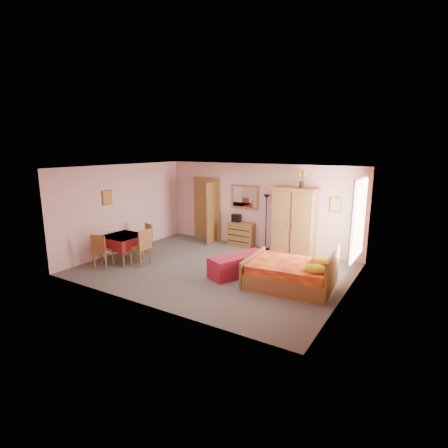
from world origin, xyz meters
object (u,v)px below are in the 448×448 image
Objects in this scene: sunflower_vase at (302,179)px; bench at (239,265)px; chair_east at (140,247)px; chair_south at (103,250)px; floor_lamp at (266,222)px; stereo at (236,218)px; wall_mirror at (245,197)px; chair_west at (104,241)px; chest_of_drawers at (241,234)px; dining_table at (124,248)px; wardrobe at (294,222)px; chair_north at (143,239)px; bed at (291,267)px.

bench is (-0.73, -2.25, -1.98)m from sunflower_vase.
chair_south is at bearing 134.17° from chair_east.
stereo is at bearing -178.79° from floor_lamp.
chair_west is at bearing -131.23° from wall_mirror.
chair_east is (0.70, 0.64, 0.04)m from chair_south.
stereo reaches higher than bench.
chest_of_drawers reaches higher than dining_table.
wardrobe is 4.14× the size of sunflower_vase.
chest_of_drawers is at bearing 174.94° from wardrobe.
wall_mirror is 1.88m from wardrobe.
bench is at bearing -73.26° from chair_east.
bench is 1.67× the size of chair_south.
wardrobe is (1.77, -0.11, 0.61)m from chest_of_drawers.
wardrobe reaches higher than chest_of_drawers.
chair_west reaches higher than chair_south.
chest_of_drawers is 1.19m from wall_mirror.
chair_north reaches higher than chest_of_drawers.
chair_north is (-4.56, 0.01, 0.00)m from bed.
stereo reaches higher than chair_north.
dining_table is (-2.05, -3.21, -1.19)m from wall_mirror.
chair_south is (-0.07, -0.66, 0.09)m from dining_table.
bench is (1.40, -2.33, -0.63)m from stereo.
wall_mirror is 1.08× the size of chair_north.
floor_lamp is 4.21m from dining_table.
dining_table is at bearing -176.04° from bed.
chest_of_drawers is 0.47× the size of floor_lamp.
sunflower_vase is (1.10, -0.10, 1.38)m from floor_lamp.
wall_mirror is 1.07× the size of chair_south.
bench is at bearing 5.65° from chair_south.
dining_table is (-1.85, -3.01, -0.52)m from stereo.
wardrobe is 4.83m from dining_table.
bed is 2.13× the size of chair_south.
floor_lamp is 4.74m from chair_south.
bed is 1.35m from bench.
chair_east reaches higher than chair_west.
chest_of_drawers is 3.00× the size of stereo.
floor_lamp is 3.70m from chair_north.
chair_south reaches higher than chest_of_drawers.
wardrobe is at bearing 104.54° from bed.
sunflower_vase is 4.79m from chair_east.
floor_lamp is at bearing -122.86° from chair_north.
bed is (0.76, -2.18, -0.55)m from wardrobe.
wardrobe is 1.25m from sunflower_vase.
chest_of_drawers is at bearing 133.07° from bed.
wall_mirror reaches higher than floor_lamp.
chair_north reaches higher than bench.
chair_north is at bearing 175.06° from bed.
dining_table is (-2.05, -3.00, -0.02)m from chest_of_drawers.
bed is at bearing 115.09° from chair_west.
floor_lamp is at bearing -34.62° from chair_east.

